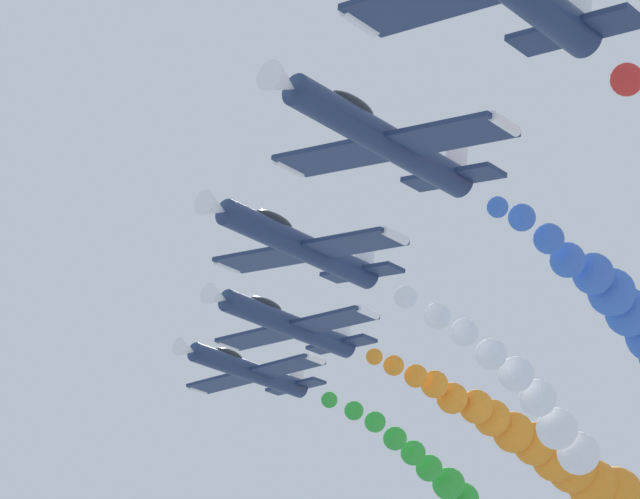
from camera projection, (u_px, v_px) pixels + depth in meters
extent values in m
cylinder|color=white|center=(360.00, 21.00, 39.76)|extent=(0.40, 1.40, 0.40)
cube|color=navy|center=(576.00, 31.00, 39.40)|extent=(3.79, 1.20, 0.66)
cube|color=white|center=(579.00, 2.00, 39.75)|extent=(0.34, 1.10, 1.60)
sphere|color=red|center=(627.00, 80.00, 41.47)|extent=(0.96, 0.96, 0.96)
cylinder|color=navy|center=(383.00, 139.00, 48.78)|extent=(1.25, 9.00, 1.25)
cone|color=white|center=(282.00, 82.00, 45.19)|extent=(1.19, 1.20, 1.19)
cube|color=navy|center=(390.00, 146.00, 49.03)|extent=(9.12, 1.90, 1.55)
cylinder|color=white|center=(505.00, 124.00, 46.06)|extent=(0.41, 1.40, 0.41)
cylinder|color=white|center=(289.00, 166.00, 52.01)|extent=(0.41, 1.40, 0.41)
cube|color=navy|center=(453.00, 177.00, 51.61)|extent=(3.78, 1.20, 0.75)
cube|color=white|center=(457.00, 154.00, 51.95)|extent=(0.38, 1.10, 1.60)
ellipsoid|color=black|center=(351.00, 106.00, 47.66)|extent=(0.90, 2.20, 0.81)
sphere|color=blue|center=(498.00, 207.00, 53.48)|extent=(0.80, 0.80, 0.80)
sphere|color=blue|center=(522.00, 218.00, 54.86)|extent=(1.06, 1.06, 1.06)
sphere|color=blue|center=(549.00, 239.00, 55.97)|extent=(1.21, 1.21, 1.21)
sphere|color=blue|center=(567.00, 260.00, 57.28)|extent=(1.41, 1.41, 1.41)
sphere|color=blue|center=(593.00, 274.00, 58.45)|extent=(1.70, 1.70, 1.70)
sphere|color=blue|center=(612.00, 292.00, 59.73)|extent=(1.99, 1.99, 1.99)
sphere|color=blue|center=(629.00, 312.00, 60.99)|extent=(2.05, 2.05, 2.05)
cylinder|color=navy|center=(301.00, 246.00, 59.93)|extent=(1.23, 9.00, 1.23)
cone|color=white|center=(215.00, 207.00, 56.34)|extent=(1.17, 1.20, 1.17)
cube|color=navy|center=(307.00, 251.00, 60.18)|extent=(9.15, 1.90, 1.32)
cylinder|color=white|center=(395.00, 236.00, 57.24)|extent=(0.40, 1.40, 0.40)
cylinder|color=white|center=(227.00, 265.00, 63.12)|extent=(0.40, 1.40, 0.40)
cube|color=navy|center=(362.00, 273.00, 62.76)|extent=(3.79, 1.20, 0.65)
cube|color=white|center=(365.00, 253.00, 63.11)|extent=(0.34, 1.10, 1.61)
ellipsoid|color=black|center=(273.00, 221.00, 58.81)|extent=(0.88, 2.20, 0.79)
sphere|color=white|center=(405.00, 297.00, 65.11)|extent=(1.05, 1.05, 1.05)
sphere|color=white|center=(437.00, 316.00, 66.57)|extent=(1.22, 1.22, 1.22)
sphere|color=white|center=(464.00, 332.00, 68.19)|extent=(1.32, 1.32, 1.32)
sphere|color=white|center=(491.00, 354.00, 69.66)|extent=(1.53, 1.53, 1.53)
sphere|color=white|center=(516.00, 374.00, 71.17)|extent=(1.75, 1.75, 1.75)
sphere|color=white|center=(538.00, 398.00, 72.70)|extent=(1.88, 1.88, 1.88)
sphere|color=white|center=(557.00, 429.00, 74.14)|extent=(2.15, 2.15, 2.15)
sphere|color=white|center=(579.00, 453.00, 75.56)|extent=(2.24, 2.24, 2.24)
cylinder|color=navy|center=(290.00, 325.00, 71.62)|extent=(1.15, 9.00, 1.15)
cone|color=white|center=(217.00, 297.00, 68.03)|extent=(1.09, 1.20, 1.09)
cube|color=navy|center=(295.00, 329.00, 71.86)|extent=(9.20, 1.90, 0.60)
cylinder|color=white|center=(368.00, 312.00, 69.04)|extent=(0.38, 1.40, 0.38)
cylinder|color=white|center=(227.00, 345.00, 74.68)|extent=(0.38, 1.40, 0.38)
cube|color=navy|center=(341.00, 344.00, 74.45)|extent=(3.80, 1.20, 0.35)
cube|color=white|center=(343.00, 328.00, 74.85)|extent=(0.21, 1.10, 1.60)
ellipsoid|color=black|center=(265.00, 306.00, 70.53)|extent=(0.83, 2.20, 0.74)
sphere|color=orange|center=(374.00, 357.00, 76.34)|extent=(0.89, 0.89, 0.89)
sphere|color=orange|center=(394.00, 365.00, 77.51)|extent=(1.11, 1.11, 1.11)
sphere|color=orange|center=(416.00, 376.00, 78.50)|extent=(1.28, 1.28, 1.28)
sphere|color=orange|center=(434.00, 384.00, 79.66)|extent=(1.53, 1.53, 1.53)
sphere|color=orange|center=(452.00, 398.00, 80.72)|extent=(1.76, 1.76, 1.76)
sphere|color=orange|center=(476.00, 407.00, 81.58)|extent=(1.93, 1.93, 1.93)
sphere|color=orange|center=(492.00, 418.00, 82.72)|extent=(2.12, 2.12, 2.12)
sphere|color=orange|center=(513.00, 432.00, 83.53)|extent=(2.38, 2.38, 2.38)
sphere|color=orange|center=(535.00, 444.00, 84.36)|extent=(2.53, 2.53, 2.53)
sphere|color=orange|center=(556.00, 458.00, 85.15)|extent=(2.83, 2.83, 2.83)
sphere|color=orange|center=(572.00, 468.00, 86.19)|extent=(2.99, 2.99, 2.99)
sphere|color=orange|center=(593.00, 485.00, 86.86)|extent=(3.08, 3.08, 3.08)
sphere|color=orange|center=(615.00, 495.00, 87.59)|extent=(3.44, 3.44, 3.44)
cylinder|color=navy|center=(250.00, 371.00, 83.61)|extent=(1.11, 9.00, 1.11)
cone|color=white|center=(187.00, 349.00, 80.02)|extent=(1.06, 1.20, 1.06)
cube|color=navy|center=(254.00, 374.00, 83.86)|extent=(9.20, 1.90, 0.28)
cylinder|color=white|center=(315.00, 359.00, 81.10)|extent=(0.36, 1.40, 0.36)
cylinder|color=white|center=(197.00, 389.00, 86.62)|extent=(0.36, 1.40, 0.36)
cube|color=navy|center=(296.00, 386.00, 86.45)|extent=(3.80, 1.20, 0.22)
cube|color=white|center=(297.00, 372.00, 86.87)|extent=(0.16, 1.10, 1.60)
ellipsoid|color=black|center=(228.00, 355.00, 82.54)|extent=(0.81, 2.20, 0.71)
sphere|color=green|center=(329.00, 400.00, 88.87)|extent=(1.01, 1.01, 1.01)
sphere|color=green|center=(354.00, 411.00, 90.41)|extent=(1.21, 1.21, 1.21)
sphere|color=green|center=(375.00, 422.00, 92.07)|extent=(1.35, 1.35, 1.35)
sphere|color=green|center=(395.00, 438.00, 93.61)|extent=(1.54, 1.54, 1.54)
sphere|color=green|center=(413.00, 453.00, 95.26)|extent=(1.66, 1.66, 1.66)
sphere|color=green|center=(429.00, 468.00, 96.95)|extent=(1.80, 1.80, 1.80)
sphere|color=green|center=(449.00, 484.00, 98.41)|extent=(2.23, 2.23, 2.23)
sphere|color=green|center=(462.00, 499.00, 100.15)|extent=(2.37, 2.37, 2.37)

